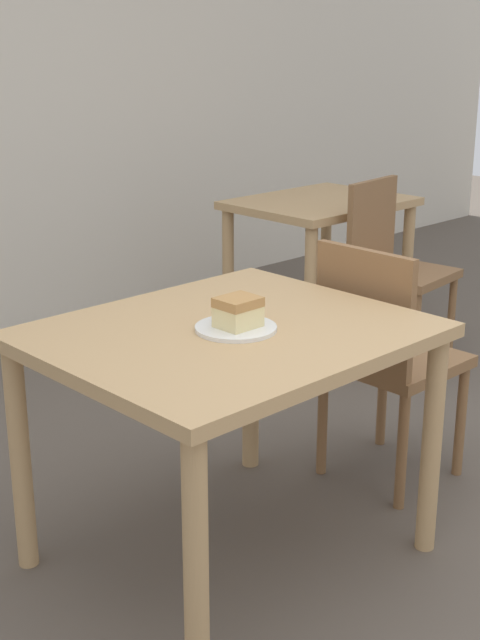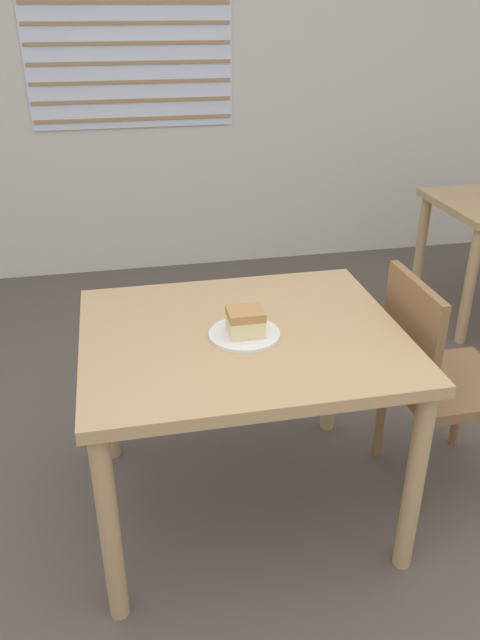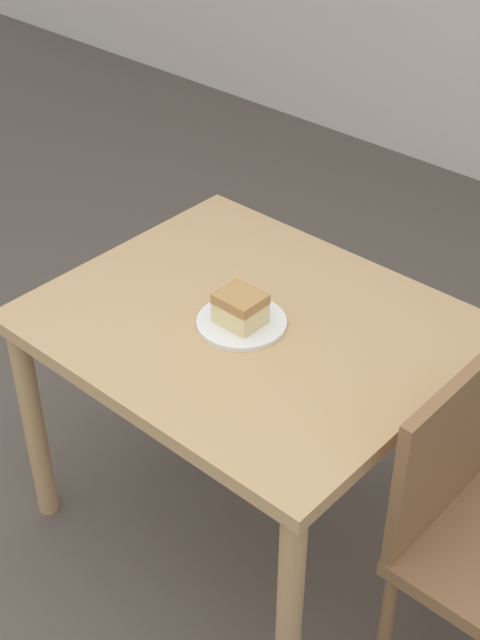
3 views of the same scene
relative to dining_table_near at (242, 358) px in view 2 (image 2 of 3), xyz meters
name	(u,v)px [view 2 (image 2 of 3)]	position (x,y,z in m)	size (l,w,h in m)	color
ground_plane	(324,635)	(0.13, -0.59, -0.63)	(14.00, 14.00, 0.00)	brown
wall_back	(181,51)	(0.13, 2.44, 0.77)	(10.00, 0.10, 2.80)	beige
dining_table_near	(242,358)	(0.00, 0.00, 0.00)	(1.03, 0.87, 0.73)	tan
chair_near_window	(436,376)	(0.71, -0.01, -0.16)	(0.41, 0.41, 0.86)	brown
plate	(244,334)	(0.00, -0.03, 0.11)	(0.23, 0.23, 0.01)	white
cake_slice	(245,322)	(0.00, -0.03, 0.15)	(0.11, 0.10, 0.08)	beige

